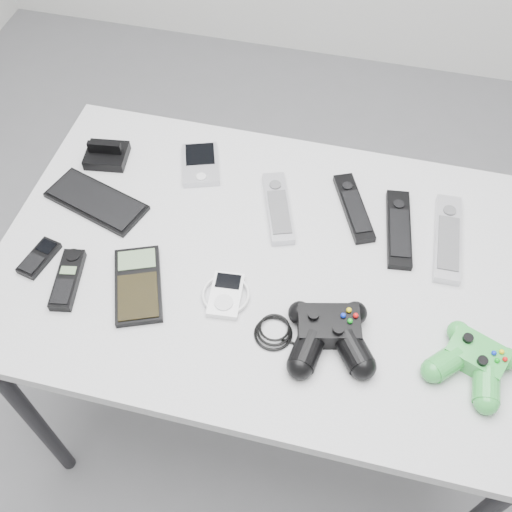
% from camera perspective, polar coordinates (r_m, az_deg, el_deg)
% --- Properties ---
extents(floor, '(3.50, 3.50, 0.00)m').
position_cam_1_polar(floor, '(1.88, 1.99, -13.50)').
color(floor, gray).
rests_on(floor, ground).
extents(desk, '(1.12, 0.72, 0.75)m').
position_cam_1_polar(desk, '(1.27, 1.47, -2.11)').
color(desk, '#A7A7AA').
rests_on(desk, floor).
extents(pda_keyboard, '(0.24, 0.16, 0.01)m').
position_cam_1_polar(pda_keyboard, '(1.35, -14.98, 5.10)').
color(pda_keyboard, black).
rests_on(pda_keyboard, desk).
extents(dock_bracket, '(0.10, 0.09, 0.05)m').
position_cam_1_polar(dock_bracket, '(1.43, -14.13, 9.64)').
color(dock_bracket, black).
rests_on(dock_bracket, desk).
extents(pda, '(0.12, 0.15, 0.02)m').
position_cam_1_polar(pda, '(1.38, -5.30, 8.73)').
color(pda, '#AEAEB6').
rests_on(pda, desk).
extents(remote_silver_a, '(0.11, 0.20, 0.02)m').
position_cam_1_polar(remote_silver_a, '(1.29, 2.13, 4.66)').
color(remote_silver_a, '#AEAEB6').
rests_on(remote_silver_a, desk).
extents(remote_black_a, '(0.12, 0.19, 0.02)m').
position_cam_1_polar(remote_black_a, '(1.31, 9.29, 4.61)').
color(remote_black_a, black).
rests_on(remote_black_a, desk).
extents(remote_black_b, '(0.07, 0.21, 0.02)m').
position_cam_1_polar(remote_black_b, '(1.29, 13.45, 2.59)').
color(remote_black_b, black).
rests_on(remote_black_b, desk).
extents(remote_silver_b, '(0.06, 0.22, 0.02)m').
position_cam_1_polar(remote_silver_b, '(1.30, 17.80, 1.69)').
color(remote_silver_b, '#B6B5BC').
rests_on(remote_silver_b, desk).
extents(mobile_phone, '(0.06, 0.10, 0.02)m').
position_cam_1_polar(mobile_phone, '(1.29, -19.96, -0.15)').
color(mobile_phone, black).
rests_on(mobile_phone, desk).
extents(cordless_handset, '(0.07, 0.14, 0.02)m').
position_cam_1_polar(cordless_handset, '(1.23, -17.51, -2.13)').
color(cordless_handset, black).
rests_on(cordless_handset, desk).
extents(calculator, '(0.15, 0.20, 0.02)m').
position_cam_1_polar(calculator, '(1.19, -11.18, -2.70)').
color(calculator, black).
rests_on(calculator, desk).
extents(mp3_player, '(0.10, 0.11, 0.02)m').
position_cam_1_polar(mp3_player, '(1.16, -2.89, -3.69)').
color(mp3_player, white).
rests_on(mp3_player, desk).
extents(controller_black, '(0.30, 0.23, 0.05)m').
position_cam_1_polar(controller_black, '(1.10, 7.00, -7.31)').
color(controller_black, black).
rests_on(controller_black, desk).
extents(controller_green, '(0.19, 0.19, 0.05)m').
position_cam_1_polar(controller_green, '(1.14, 20.00, -9.34)').
color(controller_green, '#227E23').
rests_on(controller_green, desk).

